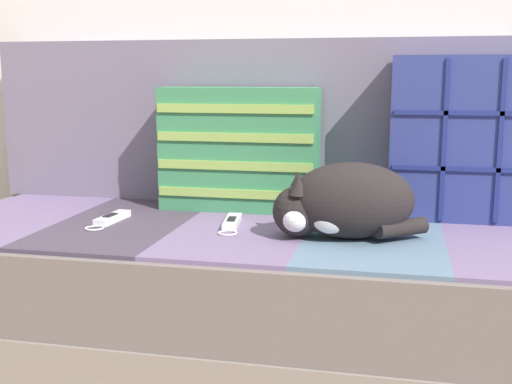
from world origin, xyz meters
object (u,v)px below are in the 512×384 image
at_px(couch, 309,297).
at_px(throw_pillow_quilted, 469,139).
at_px(game_remote_near, 232,223).
at_px(game_remote_far, 111,219).
at_px(throw_pillow_striped, 239,149).
at_px(sleeping_cat, 342,203).

distance_m(couch, throw_pillow_quilted, 0.60).
relative_size(game_remote_near, game_remote_far, 1.02).
xyz_separation_m(throw_pillow_striped, sleeping_cat, (0.32, -0.28, -0.09)).
xyz_separation_m(throw_pillow_striped, game_remote_far, (-0.30, -0.24, -0.17)).
bearing_deg(throw_pillow_quilted, couch, -155.86).
xyz_separation_m(throw_pillow_quilted, game_remote_far, (-0.93, -0.24, -0.21)).
xyz_separation_m(game_remote_near, game_remote_far, (-0.33, -0.03, -0.00)).
height_order(throw_pillow_striped, game_remote_near, throw_pillow_striped).
bearing_deg(game_remote_near, throw_pillow_striped, 98.47).
relative_size(couch, throw_pillow_striped, 4.65).
bearing_deg(sleeping_cat, game_remote_far, 176.37).
distance_m(game_remote_near, game_remote_far, 0.33).
bearing_deg(throw_pillow_quilted, sleeping_cat, -138.07).
bearing_deg(game_remote_near, game_remote_far, -175.59).
distance_m(throw_pillow_quilted, throw_pillow_striped, 0.63).
bearing_deg(game_remote_far, throw_pillow_striped, 39.11).
bearing_deg(game_remote_far, throw_pillow_quilted, 14.54).
height_order(sleeping_cat, game_remote_near, sleeping_cat).
bearing_deg(sleeping_cat, game_remote_near, 167.44).
relative_size(throw_pillow_striped, game_remote_far, 2.38).
bearing_deg(throw_pillow_quilted, game_remote_far, -165.46).
height_order(couch, game_remote_near, game_remote_near).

